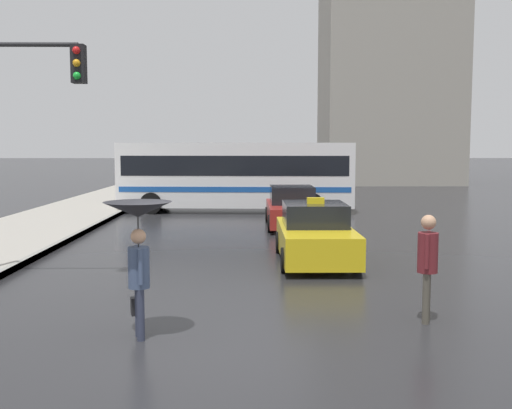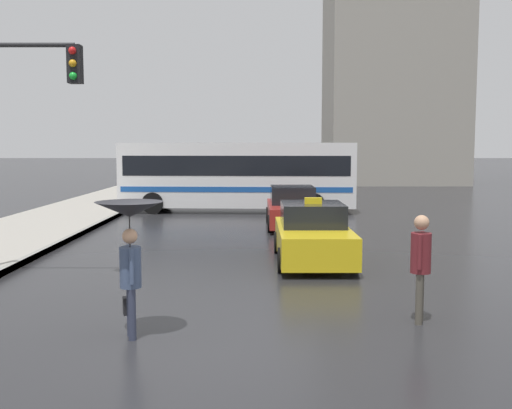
{
  "view_description": "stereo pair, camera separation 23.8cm",
  "coord_description": "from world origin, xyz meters",
  "px_view_note": "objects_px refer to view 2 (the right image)",
  "views": [
    {
      "loc": [
        0.47,
        -8.08,
        2.98
      ],
      "look_at": [
        0.65,
        8.22,
        1.4
      ],
      "focal_mm": 42.0,
      "sensor_mm": 36.0,
      "label": 1
    },
    {
      "loc": [
        0.7,
        -8.08,
        2.98
      ],
      "look_at": [
        0.65,
        8.22,
        1.4
      ],
      "focal_mm": 42.0,
      "sensor_mm": 36.0,
      "label": 2
    }
  ],
  "objects_px": {
    "pedestrian_with_umbrella": "(132,230)",
    "city_bus": "(240,174)",
    "traffic_light": "(3,111)",
    "taxi": "(315,235)",
    "pedestrian_man": "(423,258)",
    "sedan_red": "(294,209)"
  },
  "relations": [
    {
      "from": "pedestrian_with_umbrella",
      "to": "city_bus",
      "type": "bearing_deg",
      "value": -21.02
    },
    {
      "from": "city_bus",
      "to": "traffic_light",
      "type": "height_order",
      "value": "traffic_light"
    },
    {
      "from": "city_bus",
      "to": "traffic_light",
      "type": "xyz_separation_m",
      "value": [
        -4.59,
        -14.59,
        1.99
      ]
    },
    {
      "from": "taxi",
      "to": "city_bus",
      "type": "height_order",
      "value": "city_bus"
    },
    {
      "from": "pedestrian_man",
      "to": "taxi",
      "type": "bearing_deg",
      "value": -146.31
    },
    {
      "from": "taxi",
      "to": "pedestrian_with_umbrella",
      "type": "height_order",
      "value": "pedestrian_with_umbrella"
    },
    {
      "from": "pedestrian_man",
      "to": "traffic_light",
      "type": "distance_m",
      "value": 9.09
    },
    {
      "from": "pedestrian_man",
      "to": "traffic_light",
      "type": "xyz_separation_m",
      "value": [
        -8.2,
        2.92,
        2.62
      ]
    },
    {
      "from": "city_bus",
      "to": "pedestrian_man",
      "type": "distance_m",
      "value": 17.9
    },
    {
      "from": "taxi",
      "to": "traffic_light",
      "type": "relative_size",
      "value": 0.79
    },
    {
      "from": "taxi",
      "to": "city_bus",
      "type": "bearing_deg",
      "value": -79.2
    },
    {
      "from": "pedestrian_with_umbrella",
      "to": "traffic_light",
      "type": "relative_size",
      "value": 0.4
    },
    {
      "from": "sedan_red",
      "to": "pedestrian_man",
      "type": "relative_size",
      "value": 2.44
    },
    {
      "from": "sedan_red",
      "to": "pedestrian_man",
      "type": "xyz_separation_m",
      "value": [
        1.41,
        -12.27,
        0.44
      ]
    },
    {
      "from": "pedestrian_with_umbrella",
      "to": "traffic_light",
      "type": "bearing_deg",
      "value": 25.46
    },
    {
      "from": "taxi",
      "to": "pedestrian_man",
      "type": "xyz_separation_m",
      "value": [
        1.3,
        -5.43,
        0.42
      ]
    },
    {
      "from": "sedan_red",
      "to": "traffic_light",
      "type": "xyz_separation_m",
      "value": [
        -6.79,
        -9.34,
        3.06
      ]
    },
    {
      "from": "pedestrian_with_umbrella",
      "to": "pedestrian_man",
      "type": "bearing_deg",
      "value": -97.82
    },
    {
      "from": "sedan_red",
      "to": "taxi",
      "type": "bearing_deg",
      "value": 90.92
    },
    {
      "from": "pedestrian_with_umbrella",
      "to": "taxi",
      "type": "bearing_deg",
      "value": -46.23
    },
    {
      "from": "taxi",
      "to": "sedan_red",
      "type": "relative_size",
      "value": 0.95
    },
    {
      "from": "pedestrian_with_umbrella",
      "to": "traffic_light",
      "type": "xyz_separation_m",
      "value": [
        -3.48,
        3.73,
        2.03
      ]
    }
  ]
}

